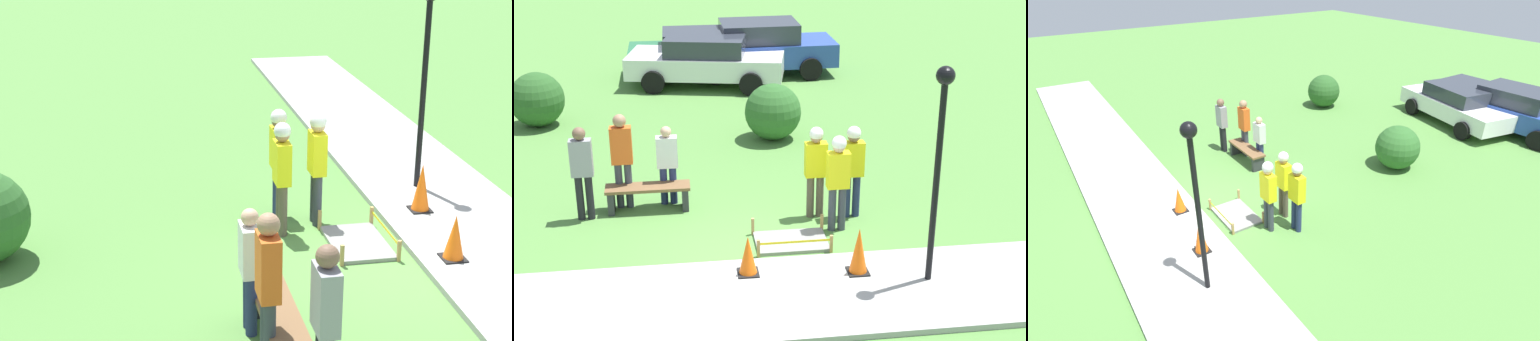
# 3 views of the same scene
# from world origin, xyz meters

# --- Properties ---
(ground_plane) EXTENTS (60.00, 60.00, 0.00)m
(ground_plane) POSITION_xyz_m (0.00, 0.00, 0.00)
(ground_plane) COLOR #51843D
(sidewalk) EXTENTS (28.00, 2.39, 0.10)m
(sidewalk) POSITION_xyz_m (0.00, -1.19, 0.05)
(sidewalk) COLOR #9E9E99
(sidewalk) RESTS_ON ground_plane
(wet_concrete_patch) EXTENTS (1.31, 0.89, 0.32)m
(wet_concrete_patch) POSITION_xyz_m (0.84, 0.65, 0.04)
(wet_concrete_patch) COLOR gray
(wet_concrete_patch) RESTS_ON ground_plane
(traffic_cone_near_patch) EXTENTS (0.34, 0.34, 0.66)m
(traffic_cone_near_patch) POSITION_xyz_m (-0.04, -0.47, 0.43)
(traffic_cone_near_patch) COLOR black
(traffic_cone_near_patch) RESTS_ON sidewalk
(traffic_cone_far_patch) EXTENTS (0.34, 0.34, 0.78)m
(traffic_cone_far_patch) POSITION_xyz_m (1.72, -0.67, 0.49)
(traffic_cone_far_patch) COLOR black
(traffic_cone_far_patch) RESTS_ON sidewalk
(park_bench) EXTENTS (1.60, 0.44, 0.50)m
(park_bench) POSITION_xyz_m (-1.65, 2.37, 0.35)
(park_bench) COLOR #2D2D33
(park_bench) RESTS_ON ground_plane
(worker_supervisor) EXTENTS (0.40, 0.26, 1.77)m
(worker_supervisor) POSITION_xyz_m (1.45, 1.68, 1.06)
(worker_supervisor) COLOR brown
(worker_supervisor) RESTS_ON ground_plane
(worker_assistant) EXTENTS (0.40, 0.26, 1.81)m
(worker_assistant) POSITION_xyz_m (1.74, 1.07, 1.09)
(worker_assistant) COLOR #383D47
(worker_assistant) RESTS_ON ground_plane
(worker_trainee) EXTENTS (0.40, 0.26, 1.79)m
(worker_trainee) POSITION_xyz_m (2.13, 1.60, 1.07)
(worker_trainee) COLOR navy
(worker_trainee) RESTS_ON ground_plane
(bystander_in_orange_shirt) EXTENTS (0.40, 0.25, 1.88)m
(bystander_in_orange_shirt) POSITION_xyz_m (-2.10, 2.58, 1.08)
(bystander_in_orange_shirt) COLOR #383D47
(bystander_in_orange_shirt) RESTS_ON ground_plane
(bystander_in_gray_shirt) EXTENTS (0.40, 0.22, 1.58)m
(bystander_in_gray_shirt) POSITION_xyz_m (-1.26, 2.63, 0.89)
(bystander_in_gray_shirt) COLOR navy
(bystander_in_gray_shirt) RESTS_ON ground_plane
(bystander_in_white_shirt) EXTENTS (0.40, 0.24, 1.81)m
(bystander_in_white_shirt) POSITION_xyz_m (-2.80, 2.13, 1.03)
(bystander_in_white_shirt) COLOR black
(bystander_in_white_shirt) RESTS_ON ground_plane
(lamppost_near) EXTENTS (0.28, 0.28, 3.46)m
(lamppost_near) POSITION_xyz_m (2.77, -1.01, 2.41)
(lamppost_near) COLOR black
(lamppost_near) RESTS_ON sidewalk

